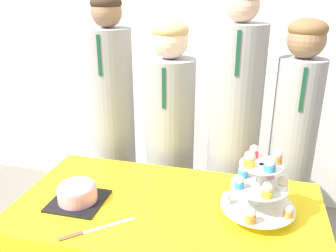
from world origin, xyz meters
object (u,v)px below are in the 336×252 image
at_px(round_cake, 77,192).
at_px(student_0, 114,135).
at_px(student_2, 233,146).
at_px(student_3, 290,158).
at_px(student_1, 170,150).
at_px(cake_knife, 85,232).
at_px(cupcake_stand, 260,185).

distance_m(round_cake, student_0, 0.67).
relative_size(student_2, student_3, 1.10).
bearing_deg(student_1, student_0, -180.00).
xyz_separation_m(round_cake, student_1, (0.27, 0.66, -0.06)).
height_order(cake_knife, student_2, student_2).
height_order(round_cake, student_1, student_1).
height_order(round_cake, cake_knife, round_cake).
relative_size(cupcake_stand, student_2, 0.19).
distance_m(student_0, student_3, 1.05).
relative_size(round_cake, cake_knife, 0.93).
distance_m(student_1, student_3, 0.69).
relative_size(round_cake, student_0, 0.15).
bearing_deg(round_cake, student_1, 67.91).
distance_m(student_2, student_3, 0.32).
height_order(cake_knife, student_3, student_3).
bearing_deg(cupcake_stand, student_2, 104.44).
xyz_separation_m(cake_knife, student_1, (0.14, 0.85, -0.01)).
distance_m(cake_knife, student_3, 1.19).
xyz_separation_m(cake_knife, student_2, (0.51, 0.85, 0.06)).
distance_m(cupcake_stand, student_3, 0.61).
distance_m(round_cake, student_2, 0.92).
relative_size(student_0, student_1, 1.09).
bearing_deg(student_2, student_1, -180.00).
bearing_deg(cake_knife, student_0, 64.22).
relative_size(student_1, student_2, 0.90).
bearing_deg(student_1, cake_knife, -99.17).
relative_size(cupcake_stand, student_3, 0.21).
xyz_separation_m(round_cake, student_3, (0.96, 0.66, -0.03)).
bearing_deg(cupcake_stand, round_cake, -173.68).
relative_size(round_cake, cupcake_stand, 0.75).
distance_m(round_cake, student_3, 1.17).
distance_m(cake_knife, student_0, 0.88).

